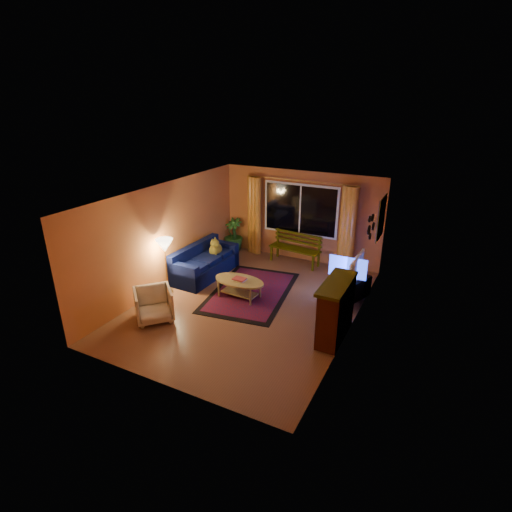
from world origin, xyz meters
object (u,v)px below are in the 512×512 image
at_px(bench, 295,256).
at_px(tv_console, 350,290).
at_px(sofa, 205,261).
at_px(floor_lamp, 166,267).
at_px(armchair, 154,303).
at_px(coffee_table, 239,289).

distance_m(bench, tv_console, 2.37).
height_order(sofa, floor_lamp, floor_lamp).
height_order(armchair, coffee_table, armchair).
bearing_deg(floor_lamp, sofa, 77.44).
height_order(sofa, tv_console, sofa).
xyz_separation_m(floor_lamp, tv_console, (3.93, 1.55, -0.41)).
height_order(bench, sofa, sofa).
distance_m(armchair, coffee_table, 1.98).
distance_m(coffee_table, tv_console, 2.51).
distance_m(bench, coffee_table, 2.47).
xyz_separation_m(floor_lamp, coffee_table, (1.64, 0.52, -0.43)).
bearing_deg(sofa, coffee_table, -24.00).
xyz_separation_m(bench, floor_lamp, (-2.02, -2.96, 0.44)).
bearing_deg(tv_console, bench, 163.88).
xyz_separation_m(sofa, floor_lamp, (-0.26, -1.18, 0.25)).
relative_size(floor_lamp, coffee_table, 1.07).
bearing_deg(coffee_table, tv_console, 24.32).
distance_m(sofa, coffee_table, 1.54).
distance_m(bench, armchair, 4.35).
distance_m(bench, sofa, 2.51).
bearing_deg(tv_console, armchair, -121.50).
height_order(sofa, armchair, sofa).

